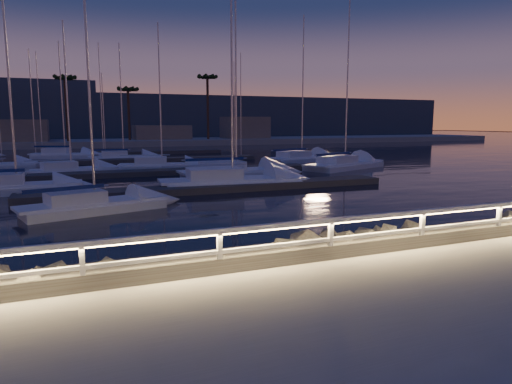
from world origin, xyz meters
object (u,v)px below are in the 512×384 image
sailboat_j (69,170)px  sailboat_h (343,164)px  sailboat_l (300,158)px  sailboat_n (63,154)px  sailboat_k (122,157)px  sailboat_a (14,186)px  sailboat_f (160,165)px  sailboat_c (229,181)px  sailboat_g (233,171)px  sailboat_b (91,204)px  guard_rail (392,223)px

sailboat_j → sailboat_h: bearing=-23.0°
sailboat_l → sailboat_n: sailboat_l is taller
sailboat_k → sailboat_a: bearing=-108.3°
sailboat_f → sailboat_c: bearing=-68.1°
sailboat_g → sailboat_n: sailboat_g is taller
sailboat_g → sailboat_h: size_ratio=0.94×
sailboat_b → sailboat_f: size_ratio=0.92×
sailboat_c → sailboat_l: sailboat_c is taller
sailboat_c → sailboat_a: bearing=173.7°
sailboat_j → sailboat_k: bearing=53.7°
sailboat_a → sailboat_b: bearing=-63.3°
sailboat_g → sailboat_l: sailboat_l is taller
sailboat_c → sailboat_l: size_ratio=1.04×
sailboat_a → sailboat_g: bearing=10.2°
sailboat_a → sailboat_h: (25.51, 4.91, 0.01)m
sailboat_b → sailboat_n: bearing=76.6°
sailboat_h → sailboat_l: 7.67m
sailboat_h → sailboat_l: sailboat_h is taller
sailboat_j → sailboat_n: 18.24m
sailboat_j → sailboat_l: 22.52m
sailboat_k → sailboat_c: bearing=-77.3°
sailboat_g → sailboat_k: 19.39m
sailboat_b → sailboat_h: size_ratio=0.73×
sailboat_f → sailboat_h: size_ratio=0.79×
sailboat_h → sailboat_b: bearing=-173.2°
guard_rail → sailboat_b: 14.00m
sailboat_c → sailboat_g: 5.62m
sailboat_a → sailboat_b: 8.49m
sailboat_h → sailboat_k: bearing=113.7°
guard_rail → sailboat_j: (-8.10, 28.57, -0.97)m
sailboat_b → sailboat_k: bearing=65.6°
guard_rail → sailboat_k: sailboat_k is taller
sailboat_n → sailboat_b: bearing=-67.1°
sailboat_c → sailboat_j: 14.79m
sailboat_g → sailboat_j: sailboat_g is taller
sailboat_n → sailboat_a: bearing=-74.6°
guard_rail → sailboat_k: (-2.80, 40.61, -0.97)m
guard_rail → sailboat_a: (-11.10, 19.51, -0.94)m
sailboat_c → sailboat_k: size_ratio=1.25×
sailboat_c → sailboat_k: (-3.94, 23.59, -0.06)m
sailboat_a → sailboat_n: (2.51, 27.30, -0.00)m
sailboat_n → guard_rail: bearing=-58.9°
sailboat_j → sailboat_k: (5.30, 12.04, -0.01)m
sailboat_h → sailboat_f: bearing=137.8°
sailboat_c → sailboat_g: bearing=72.6°
guard_rail → sailboat_b: sailboat_b is taller
sailboat_b → sailboat_f: 18.86m
sailboat_a → sailboat_n: bearing=84.3°
sailboat_f → sailboat_k: (-1.99, 10.92, -0.02)m
sailboat_h → sailboat_l: (-0.27, 7.67, -0.02)m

